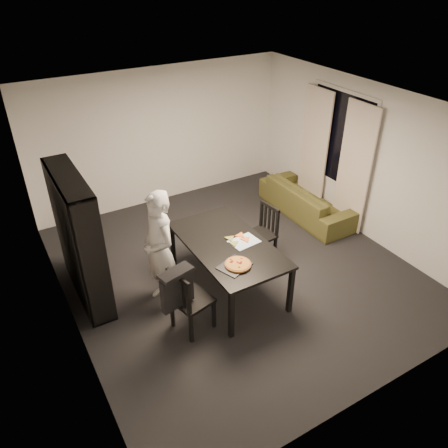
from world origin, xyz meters
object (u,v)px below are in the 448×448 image
chair_right (264,229)px  pepperoni_pizza (238,264)px  sofa (307,200)px  bookshelf (79,239)px  chair_left (186,298)px  baking_tray (235,266)px  person (160,251)px  dining_table (228,247)px

chair_right → pepperoni_pizza: chair_right is taller
sofa → chair_right: bearing=115.7°
bookshelf → chair_left: bookshelf is taller
baking_tray → pepperoni_pizza: bearing=-18.3°
person → baking_tray: size_ratio=4.37×
baking_tray → person: bearing=137.1°
chair_left → pepperoni_pizza: 0.79m
chair_left → chair_right: bearing=-77.3°
dining_table → bookshelf: bearing=153.7°
bookshelf → person: size_ratio=1.09×
bookshelf → chair_left: (0.92, -1.40, -0.39)m
chair_right → pepperoni_pizza: bearing=-57.0°
chair_left → baking_tray: (0.71, -0.00, 0.23)m
sofa → baking_tray: bearing=121.7°
chair_right → baking_tray: chair_right is taller
chair_left → sofa: (3.29, 1.59, -0.26)m
dining_table → baking_tray: 0.55m
baking_tray → pepperoni_pizza: (0.04, -0.01, 0.02)m
person → pepperoni_pizza: 1.07m
bookshelf → pepperoni_pizza: size_ratio=5.43×
chair_right → dining_table: bearing=-75.0°
dining_table → chair_left: 1.04m
dining_table → sofa: bearing=24.5°
chair_left → person: size_ratio=0.56×
pepperoni_pizza → bookshelf: bearing=139.7°
person → baking_tray: bearing=42.8°
dining_table → person: (-0.94, 0.19, 0.16)m
dining_table → sofa: size_ratio=0.92×
bookshelf → chair_right: bearing=-11.1°
baking_tray → pepperoni_pizza: size_ratio=1.14×
sofa → chair_left: bearing=115.8°
dining_table → person: size_ratio=1.08×
person → baking_tray: 1.03m
dining_table → person: 0.98m
bookshelf → chair_left: bearing=-56.7°
chair_left → chair_right: chair_left is taller
dining_table → chair_right: size_ratio=2.02×
chair_left → baking_tray: chair_left is taller
dining_table → chair_right: (0.89, 0.37, -0.18)m
bookshelf → sofa: 4.27m
chair_left → person: person is taller
person → pepperoni_pizza: person is taller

